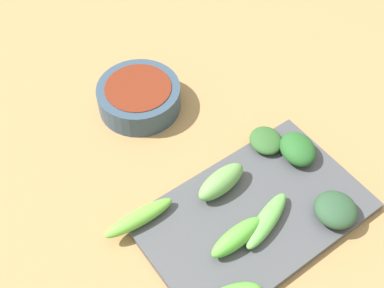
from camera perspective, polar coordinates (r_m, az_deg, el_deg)
tabletop at (r=0.71m, az=1.50°, el=-5.17°), size 2.10×2.10×0.02m
sauce_bowl at (r=0.78m, az=-5.97°, el=5.39°), size 0.13×0.13×0.04m
serving_plate at (r=0.68m, az=6.93°, el=-7.87°), size 0.18×0.29×0.01m
broccoli_stalk_0 at (r=0.65m, az=8.37°, el=-8.47°), size 0.06×0.10×0.02m
broccoli_stalk_1 at (r=0.65m, az=-5.84°, el=-8.42°), size 0.03×0.10×0.02m
broccoli_stalk_2 at (r=0.67m, az=3.29°, el=-4.25°), size 0.04×0.08×0.03m
broccoli_leafy_3 at (r=0.68m, az=15.80°, el=-7.11°), size 0.06×0.06×0.03m
broccoli_leafy_5 at (r=0.73m, az=8.17°, el=0.52°), size 0.06×0.06×0.02m
broccoli_leafy_6 at (r=0.72m, az=11.78°, el=-0.56°), size 0.07×0.06×0.03m
broccoli_stalk_7 at (r=0.63m, az=5.04°, el=-10.37°), size 0.03×0.08×0.03m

